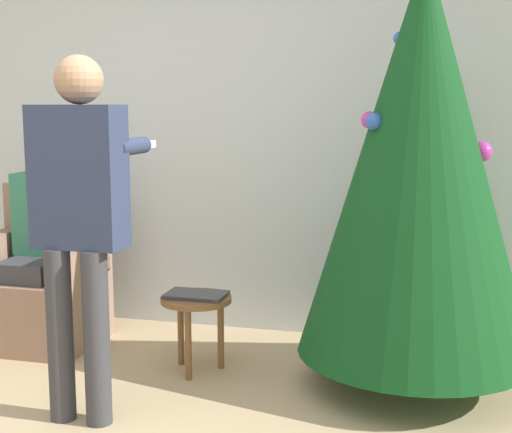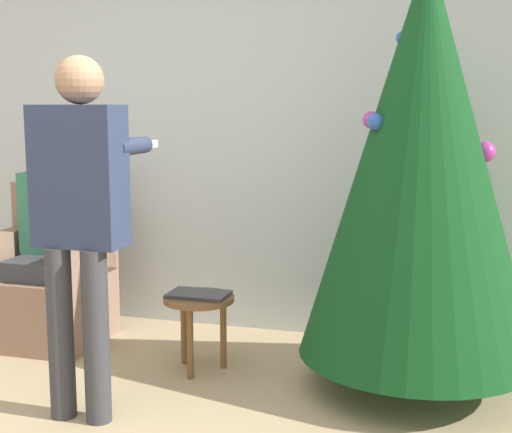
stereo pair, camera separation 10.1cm
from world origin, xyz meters
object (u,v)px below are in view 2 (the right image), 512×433
at_px(side_stool, 199,308).
at_px(person_seated, 46,233).
at_px(christmas_tree, 422,158).
at_px(person_standing, 80,205).
at_px(armchair, 51,284).

bearing_deg(side_stool, person_seated, 168.89).
height_order(christmas_tree, person_standing, christmas_tree).
relative_size(armchair, side_stool, 2.30).
bearing_deg(person_seated, side_stool, -11.11).
bearing_deg(christmas_tree, side_stool, -176.72).
distance_m(armchair, person_seated, 0.33).
height_order(armchair, side_stool, armchair).
distance_m(christmas_tree, side_stool, 1.43).
distance_m(christmas_tree, armchair, 2.39).
bearing_deg(person_standing, side_stool, 65.40).
xyz_separation_m(christmas_tree, person_standing, (-1.47, -0.75, -0.19)).
distance_m(person_seated, side_stool, 1.14).
bearing_deg(side_stool, person_standing, -114.60).
height_order(armchair, person_seated, person_seated).
relative_size(person_seated, person_standing, 0.74).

